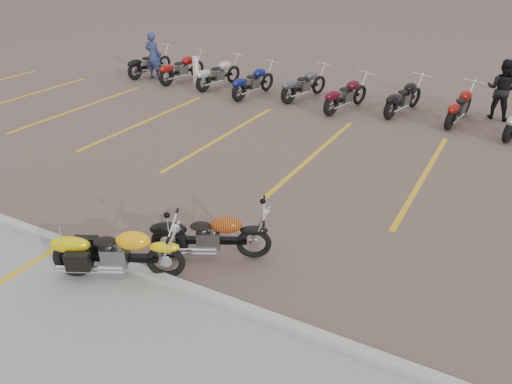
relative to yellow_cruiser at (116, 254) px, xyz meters
The scene contains 9 objects.
ground 2.40m from the yellow_cruiser, 70.31° to the left, with size 100.00×100.00×0.00m, color brown.
curb 0.90m from the yellow_cruiser, 15.39° to the left, with size 60.00×0.18×0.12m, color #ADAAA3.
parking_stripes 6.28m from the yellow_cruiser, 82.72° to the left, with size 38.00×5.50×0.01m, color gold, non-canonical shape.
yellow_cruiser is the anchor object (origin of this frame).
flame_cruiser 1.51m from the yellow_cruiser, 49.36° to the left, with size 1.86×1.04×0.83m.
person_a 12.81m from the yellow_cruiser, 126.35° to the left, with size 0.64×0.42×1.75m, color navy.
person_b 12.36m from the yellow_cruiser, 68.71° to the left, with size 0.86×0.67×1.77m, color black.
bollard 11.95m from the yellow_cruiser, 118.84° to the left, with size 0.15×0.15×1.00m, color white.
bg_bike_row 10.66m from the yellow_cruiser, 75.41° to the left, with size 22.48×2.09×1.10m.
Camera 1 is at (4.29, -6.89, 4.86)m, focal length 35.00 mm.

